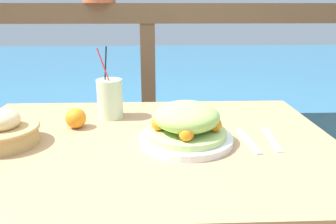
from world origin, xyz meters
TOP-DOWN VIEW (x-y plane):
  - patio_table at (0.00, 0.00)m, footprint 1.13×0.79m
  - railing_fence at (0.00, 0.70)m, footprint 2.80×0.08m
  - sea_backdrop at (0.00, 3.20)m, footprint 12.00×4.00m
  - salad_plate at (0.12, -0.02)m, footprint 0.27×0.27m
  - drink_glass at (-0.12, 0.21)m, footprint 0.09×0.09m
  - bread_basket at (-0.40, -0.02)m, footprint 0.20×0.20m
  - fork at (0.30, -0.03)m, footprint 0.03×0.18m
  - knife at (0.37, -0.02)m, footprint 0.03×0.18m
  - orange_near_basket at (-0.22, 0.11)m, footprint 0.07×0.07m

SIDE VIEW (x-z plane):
  - sea_backdrop at x=0.00m, z-range 0.00..0.42m
  - patio_table at x=0.00m, z-range 0.27..1.02m
  - fork at x=0.30m, z-range 0.75..0.75m
  - knife at x=0.37m, z-range 0.75..0.75m
  - orange_near_basket at x=-0.22m, z-range 0.75..0.81m
  - bread_basket at x=-0.40m, z-range 0.74..0.84m
  - salad_plate at x=0.12m, z-range 0.74..0.86m
  - drink_glass at x=-0.12m, z-range 0.69..0.94m
  - railing_fence at x=0.00m, z-range 0.28..1.41m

